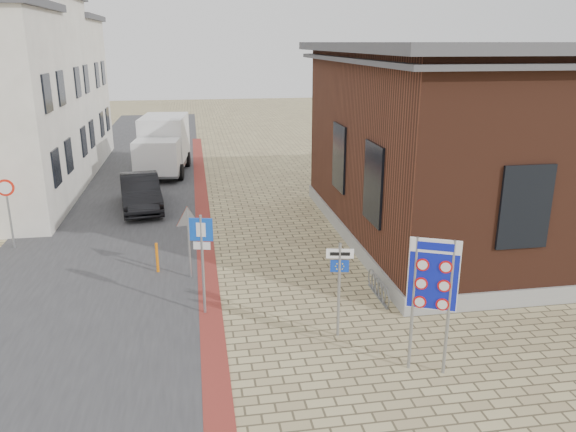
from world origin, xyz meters
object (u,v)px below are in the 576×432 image
object	(u,v)px
essen_sign	(339,276)
border_sign	(433,277)
sedan	(140,192)
bollard	(157,258)
box_truck	(163,145)
parking_sign	(202,247)

from	to	relation	value
essen_sign	border_sign	bearing A→B (deg)	-39.19
sedan	border_sign	xyz separation A→B (m)	(7.05, -13.68, 1.45)
essen_sign	bollard	distance (m)	6.60
box_truck	parking_sign	world-z (taller)	box_truck
sedan	box_truck	world-z (taller)	box_truck
box_truck	essen_sign	bearing A→B (deg)	-69.70
essen_sign	box_truck	bearing A→B (deg)	115.48
sedan	bollard	xyz separation A→B (m)	(1.05, -7.18, -0.26)
parking_sign	sedan	bearing A→B (deg)	118.37
border_sign	parking_sign	size ratio (longest dim) A/B	1.12
box_truck	bollard	world-z (taller)	box_truck
bollard	sedan	bearing A→B (deg)	98.33
sedan	essen_sign	world-z (taller)	essen_sign
bollard	border_sign	bearing A→B (deg)	-47.29
parking_sign	bollard	world-z (taller)	parking_sign
border_sign	essen_sign	distance (m)	2.42
sedan	parking_sign	distance (m)	10.52
sedan	box_truck	bearing A→B (deg)	76.21
box_truck	essen_sign	size ratio (longest dim) A/B	2.47
bollard	parking_sign	bearing A→B (deg)	-65.66
sedan	parking_sign	size ratio (longest dim) A/B	1.66
border_sign	bollard	xyz separation A→B (m)	(-6.00, 6.50, -1.70)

